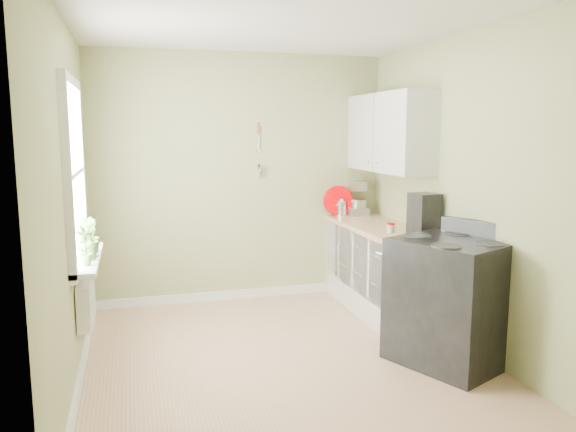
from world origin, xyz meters
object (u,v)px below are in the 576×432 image
object	(u,v)px
stove	(450,301)
kettle	(341,207)
stand_mixer	(356,198)
coffee_maker	(424,215)

from	to	relation	value
stove	kettle	distance (m)	2.17
stove	kettle	world-z (taller)	stove
stand_mixer	coffee_maker	world-z (taller)	stand_mixer
kettle	coffee_maker	bearing A→B (deg)	-77.71
stove	coffee_maker	xyz separation A→B (m)	(0.17, 0.76, 0.58)
stove	stand_mixer	world-z (taller)	stand_mixer
stand_mixer	kettle	world-z (taller)	stand_mixer
stand_mixer	stove	bearing A→B (deg)	-91.45
stove	stand_mixer	bearing A→B (deg)	88.55
stove	stand_mixer	xyz separation A→B (m)	(0.05, 2.13, 0.58)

